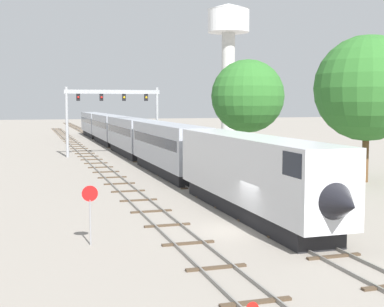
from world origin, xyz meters
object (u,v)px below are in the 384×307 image
stop_sign (90,207)px  passenger_train (129,135)px  trackside_tree_mid (248,96)px  signal_gantry (113,106)px  water_tower (228,36)px  trackside_tree_left (367,88)px

stop_sign → passenger_train: bearing=77.2°
trackside_tree_mid → passenger_train: bearing=134.8°
stop_sign → signal_gantry: bearing=79.8°
water_tower → signal_gantry: bearing=-131.1°
stop_sign → water_tower: bearing=64.6°
water_tower → stop_sign: bearing=-115.4°
signal_gantry → trackside_tree_mid: 17.60m
passenger_train → water_tower: size_ratio=3.81×
water_tower → trackside_tree_left: (-10.70, -60.93, -11.76)m
signal_gantry → stop_sign: size_ratio=4.20×
water_tower → trackside_tree_mid: size_ratio=2.22×
trackside_tree_left → water_tower: bearing=80.0°
signal_gantry → water_tower: bearing=48.9°
passenger_train → trackside_tree_mid: size_ratio=8.44×
trackside_tree_left → trackside_tree_mid: trackside_tree_left is taller
signal_gantry → trackside_tree_mid: bearing=-37.2°
water_tower → trackside_tree_mid: (-13.82, -42.51, -12.22)m
passenger_train → water_tower: 43.46m
passenger_train → signal_gantry: 4.55m
stop_sign → trackside_tree_left: bearing=29.1°
water_tower → trackside_tree_left: water_tower is taller
passenger_train → trackside_tree_left: bearing=-63.8°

